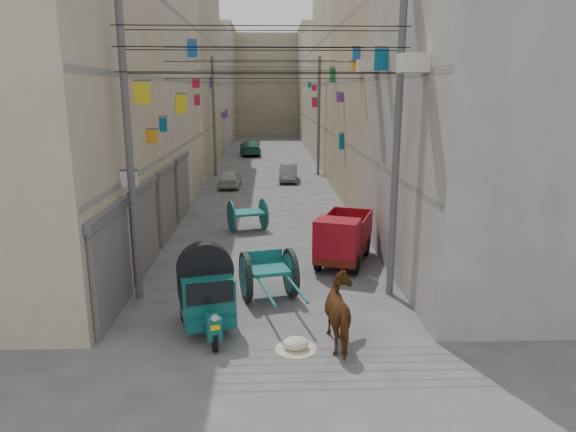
{
  "coord_description": "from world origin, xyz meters",
  "views": [
    {
      "loc": [
        0.13,
        -7.85,
        5.74
      ],
      "look_at": [
        0.66,
        6.5,
        2.23
      ],
      "focal_mm": 32.0,
      "sensor_mm": 36.0,
      "label": 1
    }
  ],
  "objects_px": {
    "mini_truck": "(342,242)",
    "horse": "(344,313)",
    "feed_sack": "(296,343)",
    "tonga_cart": "(269,274)",
    "distant_car_white": "(230,179)",
    "auto_rickshaw": "(206,291)",
    "second_cart": "(248,214)",
    "distant_car_grey": "(288,173)",
    "distant_car_green": "(250,148)"
  },
  "relations": [
    {
      "from": "mini_truck",
      "to": "distant_car_grey",
      "type": "relative_size",
      "value": 1.06
    },
    {
      "from": "auto_rickshaw",
      "to": "distant_car_white",
      "type": "bearing_deg",
      "value": 77.97
    },
    {
      "from": "second_cart",
      "to": "feed_sack",
      "type": "bearing_deg",
      "value": -99.52
    },
    {
      "from": "auto_rickshaw",
      "to": "feed_sack",
      "type": "xyz_separation_m",
      "value": [
        2.15,
        -1.17,
        -0.84
      ]
    },
    {
      "from": "feed_sack",
      "to": "second_cart",
      "type": "bearing_deg",
      "value": 98.19
    },
    {
      "from": "second_cart",
      "to": "auto_rickshaw",
      "type": "bearing_deg",
      "value": -111.74
    },
    {
      "from": "feed_sack",
      "to": "mini_truck",
      "type": "bearing_deg",
      "value": 72.21
    },
    {
      "from": "auto_rickshaw",
      "to": "distant_car_grey",
      "type": "bearing_deg",
      "value": 67.98
    },
    {
      "from": "mini_truck",
      "to": "distant_car_grey",
      "type": "xyz_separation_m",
      "value": [
        -1.13,
        16.88,
        -0.32
      ]
    },
    {
      "from": "auto_rickshaw",
      "to": "distant_car_grey",
      "type": "xyz_separation_m",
      "value": [
        2.83,
        21.38,
        -0.45
      ]
    },
    {
      "from": "auto_rickshaw",
      "to": "horse",
      "type": "height_order",
      "value": "auto_rickshaw"
    },
    {
      "from": "feed_sack",
      "to": "distant_car_white",
      "type": "relative_size",
      "value": 0.19
    },
    {
      "from": "auto_rickshaw",
      "to": "tonga_cart",
      "type": "relative_size",
      "value": 0.75
    },
    {
      "from": "auto_rickshaw",
      "to": "second_cart",
      "type": "bearing_deg",
      "value": 71.51
    },
    {
      "from": "mini_truck",
      "to": "distant_car_green",
      "type": "distance_m",
      "value": 31.43
    },
    {
      "from": "mini_truck",
      "to": "tonga_cart",
      "type": "bearing_deg",
      "value": -112.64
    },
    {
      "from": "distant_car_green",
      "to": "auto_rickshaw",
      "type": "bearing_deg",
      "value": 85.79
    },
    {
      "from": "second_cart",
      "to": "distant_car_white",
      "type": "distance_m",
      "value": 10.2
    },
    {
      "from": "distant_car_grey",
      "to": "distant_car_green",
      "type": "distance_m",
      "value": 14.59
    },
    {
      "from": "mini_truck",
      "to": "distant_car_white",
      "type": "xyz_separation_m",
      "value": [
        -4.79,
        14.81,
        -0.32
      ]
    },
    {
      "from": "distant_car_grey",
      "to": "distant_car_green",
      "type": "xyz_separation_m",
      "value": [
        -2.98,
        14.28,
        0.12
      ]
    },
    {
      "from": "tonga_cart",
      "to": "second_cart",
      "type": "relative_size",
      "value": 1.82
    },
    {
      "from": "tonga_cart",
      "to": "horse",
      "type": "xyz_separation_m",
      "value": [
        1.73,
        -2.81,
        0.05
      ]
    },
    {
      "from": "tonga_cart",
      "to": "second_cart",
      "type": "distance_m",
      "value": 7.43
    },
    {
      "from": "tonga_cart",
      "to": "horse",
      "type": "height_order",
      "value": "horse"
    },
    {
      "from": "tonga_cart",
      "to": "distant_car_white",
      "type": "relative_size",
      "value": 1.05
    },
    {
      "from": "horse",
      "to": "tonga_cart",
      "type": "bearing_deg",
      "value": -64.56
    },
    {
      "from": "auto_rickshaw",
      "to": "distant_car_white",
      "type": "xyz_separation_m",
      "value": [
        -0.82,
        19.32,
        -0.46
      ]
    },
    {
      "from": "tonga_cart",
      "to": "distant_car_white",
      "type": "height_order",
      "value": "tonga_cart"
    },
    {
      "from": "distant_car_green",
      "to": "feed_sack",
      "type": "bearing_deg",
      "value": 89.11
    },
    {
      "from": "distant_car_white",
      "to": "second_cart",
      "type": "bearing_deg",
      "value": 99.87
    },
    {
      "from": "mini_truck",
      "to": "feed_sack",
      "type": "relative_size",
      "value": 5.87
    },
    {
      "from": "mini_truck",
      "to": "distant_car_green",
      "type": "height_order",
      "value": "mini_truck"
    },
    {
      "from": "mini_truck",
      "to": "distant_car_white",
      "type": "distance_m",
      "value": 15.57
    },
    {
      "from": "mini_truck",
      "to": "distant_car_white",
      "type": "relative_size",
      "value": 1.11
    },
    {
      "from": "second_cart",
      "to": "horse",
      "type": "distance_m",
      "value": 10.52
    },
    {
      "from": "mini_truck",
      "to": "second_cart",
      "type": "relative_size",
      "value": 1.91
    },
    {
      "from": "tonga_cart",
      "to": "mini_truck",
      "type": "relative_size",
      "value": 0.95
    },
    {
      "from": "horse",
      "to": "distant_car_green",
      "type": "height_order",
      "value": "horse"
    },
    {
      "from": "distant_car_white",
      "to": "mini_truck",
      "type": "bearing_deg",
      "value": 109.48
    },
    {
      "from": "second_cart",
      "to": "feed_sack",
      "type": "distance_m",
      "value": 10.52
    },
    {
      "from": "tonga_cart",
      "to": "distant_car_grey",
      "type": "xyz_separation_m",
      "value": [
        1.3,
        19.53,
        -0.19
      ]
    },
    {
      "from": "auto_rickshaw",
      "to": "feed_sack",
      "type": "height_order",
      "value": "auto_rickshaw"
    },
    {
      "from": "second_cart",
      "to": "distant_car_grey",
      "type": "relative_size",
      "value": 0.55
    },
    {
      "from": "mini_truck",
      "to": "horse",
      "type": "height_order",
      "value": "mini_truck"
    },
    {
      "from": "mini_truck",
      "to": "second_cart",
      "type": "xyz_separation_m",
      "value": [
        -3.32,
        4.72,
        -0.16
      ]
    },
    {
      "from": "feed_sack",
      "to": "distant_car_green",
      "type": "distance_m",
      "value": 36.91
    },
    {
      "from": "second_cart",
      "to": "distant_car_green",
      "type": "xyz_separation_m",
      "value": [
        -0.8,
        26.44,
        -0.04
      ]
    },
    {
      "from": "tonga_cart",
      "to": "mini_truck",
      "type": "xyz_separation_m",
      "value": [
        2.44,
        2.65,
        0.12
      ]
    },
    {
      "from": "distant_car_green",
      "to": "distant_car_grey",
      "type": "bearing_deg",
      "value": 97.34
    }
  ]
}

